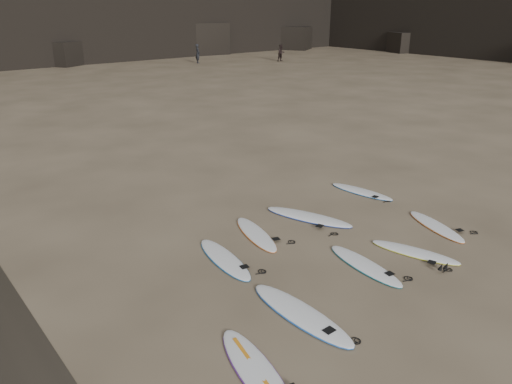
# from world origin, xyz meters

# --- Properties ---
(ground) EXTENTS (240.00, 240.00, 0.00)m
(ground) POSITION_xyz_m (0.00, 0.00, 0.00)
(ground) COLOR #897559
(ground) RESTS_ON ground
(surfboard_0) EXTENTS (1.16, 2.61, 0.09)m
(surfboard_0) POSITION_xyz_m (-4.52, -1.17, 0.05)
(surfboard_0) COLOR white
(surfboard_0) RESTS_ON ground
(surfboard_1) EXTENTS (0.67, 2.78, 0.10)m
(surfboard_1) POSITION_xyz_m (-2.77, -0.43, 0.05)
(surfboard_1) COLOR white
(surfboard_1) RESTS_ON ground
(surfboard_2) EXTENTS (0.86, 2.41, 0.08)m
(surfboard_2) POSITION_xyz_m (-0.20, 0.05, 0.04)
(surfboard_2) COLOR white
(surfboard_2) RESTS_ON ground
(surfboard_3) EXTENTS (1.17, 2.31, 0.08)m
(surfboard_3) POSITION_xyz_m (1.30, -0.30, 0.04)
(surfboard_3) COLOR white
(surfboard_3) RESTS_ON ground
(surfboard_4) EXTENTS (1.24, 2.29, 0.08)m
(surfboard_4) POSITION_xyz_m (3.10, 0.25, 0.04)
(surfboard_4) COLOR white
(surfboard_4) RESTS_ON ground
(surfboard_5) EXTENTS (0.94, 2.48, 0.09)m
(surfboard_5) POSITION_xyz_m (-2.64, 2.41, 0.04)
(surfboard_5) COLOR white
(surfboard_5) RESTS_ON ground
(surfboard_6) EXTENTS (1.16, 2.40, 0.08)m
(surfboard_6) POSITION_xyz_m (-1.16, 3.02, 0.04)
(surfboard_6) COLOR white
(surfboard_6) RESTS_ON ground
(surfboard_7) EXTENTS (1.55, 2.78, 0.10)m
(surfboard_7) POSITION_xyz_m (0.75, 2.94, 0.05)
(surfboard_7) COLOR white
(surfboard_7) RESTS_ON ground
(surfboard_8) EXTENTS (0.86, 2.35, 0.08)m
(surfboard_8) POSITION_xyz_m (3.59, 3.34, 0.04)
(surfboard_8) COLOR white
(surfboard_8) RESTS_ON ground
(person_a) EXTENTS (0.62, 0.79, 1.90)m
(person_a) POSITION_xyz_m (19.50, 38.24, 0.95)
(person_a) COLOR black
(person_a) RESTS_ON ground
(person_b) EXTENTS (0.88, 0.71, 1.71)m
(person_b) POSITION_xyz_m (27.31, 34.19, 0.85)
(person_b) COLOR black
(person_b) RESTS_ON ground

